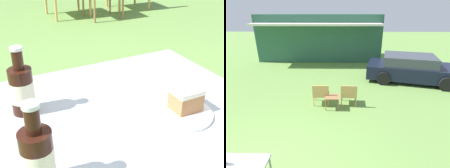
# 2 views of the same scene
# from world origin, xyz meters

# --- Properties ---
(patio_table) EXTENTS (0.94, 0.80, 0.69)m
(patio_table) POSITION_xyz_m (0.00, 0.00, 0.63)
(patio_table) COLOR #9EA3A8
(patio_table) RESTS_ON ground_plane
(cake_on_plate) EXTENTS (0.23, 0.23, 0.09)m
(cake_on_plate) POSITION_xyz_m (0.16, -0.10, 0.72)
(cake_on_plate) COLOR white
(cake_on_plate) RESTS_ON patio_table
(cola_bottle_near) EXTENTS (0.08, 0.08, 0.23)m
(cola_bottle_near) POSITION_xyz_m (-0.31, 0.14, 0.77)
(cola_bottle_near) COLOR black
(cola_bottle_near) RESTS_ON patio_table
(cola_bottle_far) EXTENTS (0.08, 0.08, 0.23)m
(cola_bottle_far) POSITION_xyz_m (-0.35, -0.21, 0.77)
(cola_bottle_far) COLOR black
(cola_bottle_far) RESTS_ON patio_table
(fork) EXTENTS (0.18, 0.06, 0.01)m
(fork) POSITION_xyz_m (0.07, -0.10, 0.69)
(fork) COLOR silver
(fork) RESTS_ON patio_table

